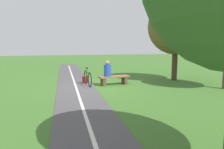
% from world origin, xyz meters
% --- Properties ---
extents(ground_plane, '(80.00, 80.00, 0.00)m').
position_xyz_m(ground_plane, '(0.00, 0.00, 0.00)').
color(ground_plane, '#3D6B28').
extents(paved_path, '(4.57, 36.03, 0.02)m').
position_xyz_m(paved_path, '(1.33, 4.00, 0.01)').
color(paved_path, '#4C494C').
rests_on(paved_path, ground_plane).
extents(path_centre_line, '(2.55, 31.91, 0.00)m').
position_xyz_m(path_centre_line, '(1.33, 4.00, 0.02)').
color(path_centre_line, silver).
rests_on(path_centre_line, paved_path).
extents(bench, '(1.67, 0.63, 0.48)m').
position_xyz_m(bench, '(-0.99, -0.15, 0.33)').
color(bench, brown).
rests_on(bench, ground_plane).
extents(person_seated, '(0.40, 0.40, 0.81)m').
position_xyz_m(person_seated, '(-0.62, -0.11, 0.82)').
color(person_seated, '#2847B7').
rests_on(person_seated, bench).
extents(bicycle, '(0.08, 1.75, 0.92)m').
position_xyz_m(bicycle, '(0.36, -0.43, 0.39)').
color(bicycle, black).
rests_on(bicycle, ground_plane).
extents(backpack, '(0.37, 0.36, 0.38)m').
position_xyz_m(backpack, '(0.34, -1.16, 0.19)').
color(backpack, maroon).
rests_on(backpack, ground_plane).
extents(tree_far_right, '(3.28, 3.28, 4.81)m').
position_xyz_m(tree_far_right, '(-4.93, -0.55, 3.16)').
color(tree_far_right, '#473323').
rests_on(tree_far_right, ground_plane).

